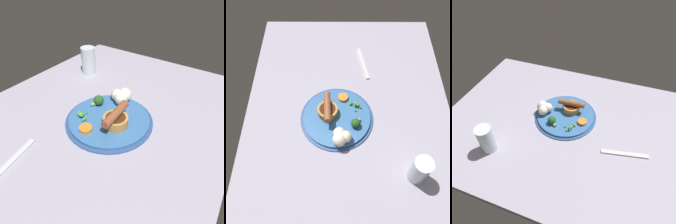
% 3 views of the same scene
% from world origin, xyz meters
% --- Properties ---
extents(dining_table, '(1.10, 0.80, 0.03)m').
position_xyz_m(dining_table, '(0.00, 0.00, 0.01)').
color(dining_table, '#9E99AD').
rests_on(dining_table, ground).
extents(dinner_plate, '(0.28, 0.28, 0.01)m').
position_xyz_m(dinner_plate, '(0.02, -0.04, 0.04)').
color(dinner_plate, '#2D4C84').
rests_on(dinner_plate, dining_table).
extents(sausage_pudding, '(0.12, 0.08, 0.06)m').
position_xyz_m(sausage_pudding, '(-0.00, -0.08, 0.07)').
color(sausage_pudding, '#BC8442').
rests_on(sausage_pudding, dinner_plate).
extents(pea_pile, '(0.04, 0.05, 0.02)m').
position_xyz_m(pea_pile, '(-0.03, 0.03, 0.06)').
color(pea_pile, '#55A22C').
rests_on(pea_pile, dinner_plate).
extents(broccoli_floret_near, '(0.04, 0.04, 0.03)m').
position_xyz_m(broccoli_floret_near, '(0.05, 0.03, 0.06)').
color(broccoli_floret_near, '#235623').
rests_on(broccoli_floret_near, dinner_plate).
extents(cauliflower_floret, '(0.07, 0.07, 0.05)m').
position_xyz_m(cauliflower_floret, '(0.11, -0.03, 0.07)').
color(cauliflower_floret, silver).
rests_on(cauliflower_floret, dinner_plate).
extents(carrot_slice_3, '(0.05, 0.05, 0.01)m').
position_xyz_m(carrot_slice_3, '(-0.07, -0.02, 0.05)').
color(carrot_slice_3, orange).
rests_on(carrot_slice_3, dinner_plate).
extents(fork, '(0.18, 0.05, 0.01)m').
position_xyz_m(fork, '(-0.27, 0.07, 0.03)').
color(fork, silver).
rests_on(fork, dining_table).
extents(drinking_glass, '(0.06, 0.06, 0.12)m').
position_xyz_m(drinking_glass, '(0.24, 0.22, 0.09)').
color(drinking_glass, silver).
rests_on(drinking_glass, dining_table).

